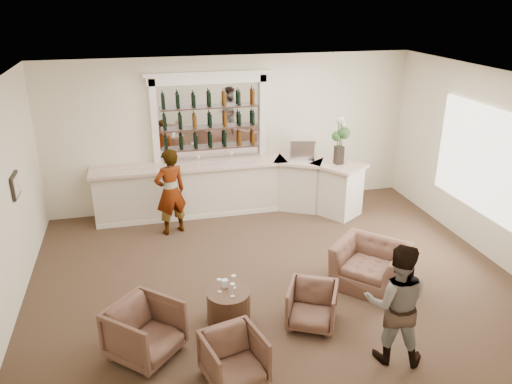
% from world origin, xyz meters
% --- Properties ---
extents(ground, '(8.00, 8.00, 0.00)m').
position_xyz_m(ground, '(0.00, 0.00, 0.00)').
color(ground, brown).
rests_on(ground, ground).
extents(room_shell, '(8.04, 7.02, 3.32)m').
position_xyz_m(room_shell, '(0.16, 0.71, 2.34)').
color(room_shell, '#EDE3C4').
rests_on(room_shell, ground).
extents(bar_counter, '(5.72, 1.80, 1.14)m').
position_xyz_m(bar_counter, '(-0.16, 3.00, 0.57)').
color(bar_counter, silver).
rests_on(bar_counter, ground).
extents(back_bar_alcove, '(2.64, 0.25, 3.00)m').
position_xyz_m(back_bar_alcove, '(-0.50, 3.41, 2.03)').
color(back_bar_alcove, white).
rests_on(back_bar_alcove, ground).
extents(cocktail_table, '(0.63, 0.63, 0.50)m').
position_xyz_m(cocktail_table, '(-0.95, -0.84, 0.25)').
color(cocktail_table, '#4E3122').
rests_on(cocktail_table, ground).
extents(sommelier, '(0.74, 0.61, 1.75)m').
position_xyz_m(sommelier, '(-1.49, 2.30, 0.87)').
color(sommelier, gray).
rests_on(sommelier, ground).
extents(guest, '(0.99, 0.90, 1.66)m').
position_xyz_m(guest, '(0.98, -2.11, 0.83)').
color(guest, gray).
rests_on(guest, ground).
extents(armchair_left, '(1.16, 1.16, 0.76)m').
position_xyz_m(armchair_left, '(-2.15, -1.30, 0.38)').
color(armchair_left, brown).
rests_on(armchair_left, ground).
extents(armchair_center, '(0.85, 0.86, 0.65)m').
position_xyz_m(armchair_center, '(-1.11, -2.04, 0.33)').
color(armchair_center, brown).
rests_on(armchair_center, ground).
extents(armchair_right, '(0.92, 0.93, 0.63)m').
position_xyz_m(armchair_right, '(0.20, -1.20, 0.32)').
color(armchair_right, brown).
rests_on(armchair_right, ground).
extents(armchair_far, '(1.47, 1.48, 0.72)m').
position_xyz_m(armchair_far, '(1.48, -0.43, 0.36)').
color(armchair_far, brown).
rests_on(armchair_far, ground).
extents(espresso_machine, '(0.60, 0.54, 0.45)m').
position_xyz_m(espresso_machine, '(1.40, 2.93, 1.37)').
color(espresso_machine, silver).
rests_on(espresso_machine, bar_counter).
extents(flower_vase, '(0.27, 0.27, 1.01)m').
position_xyz_m(flower_vase, '(2.05, 2.40, 1.71)').
color(flower_vase, black).
rests_on(flower_vase, bar_counter).
extents(wine_glass_bar_left, '(0.07, 0.07, 0.21)m').
position_xyz_m(wine_glass_bar_left, '(-0.83, 2.97, 1.25)').
color(wine_glass_bar_left, white).
rests_on(wine_glass_bar_left, bar_counter).
extents(wine_glass_bar_right, '(0.07, 0.07, 0.21)m').
position_xyz_m(wine_glass_bar_right, '(-0.11, 3.07, 1.25)').
color(wine_glass_bar_right, white).
rests_on(wine_glass_bar_right, bar_counter).
extents(wine_glass_tbl_a, '(0.07, 0.07, 0.21)m').
position_xyz_m(wine_glass_tbl_a, '(-1.07, -0.81, 0.60)').
color(wine_glass_tbl_a, white).
rests_on(wine_glass_tbl_a, cocktail_table).
extents(wine_glass_tbl_b, '(0.07, 0.07, 0.21)m').
position_xyz_m(wine_glass_tbl_b, '(-0.85, -0.76, 0.60)').
color(wine_glass_tbl_b, white).
rests_on(wine_glass_tbl_b, cocktail_table).
extents(wine_glass_tbl_c, '(0.07, 0.07, 0.21)m').
position_xyz_m(wine_glass_tbl_c, '(-0.91, -0.97, 0.60)').
color(wine_glass_tbl_c, white).
rests_on(wine_glass_tbl_c, cocktail_table).
extents(napkin_holder, '(0.08, 0.08, 0.12)m').
position_xyz_m(napkin_holder, '(-0.97, -0.70, 0.56)').
color(napkin_holder, white).
rests_on(napkin_holder, cocktail_table).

